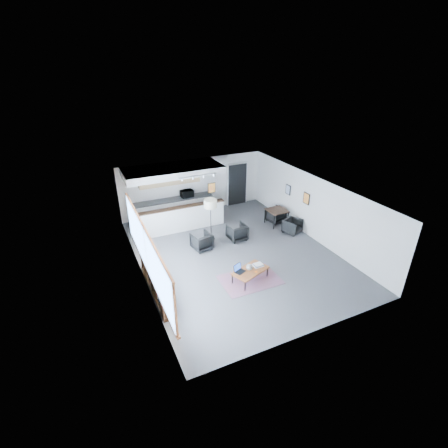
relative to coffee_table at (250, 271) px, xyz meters
name	(u,v)px	position (x,y,z in m)	size (l,w,h in m)	color
room	(236,223)	(0.29, 1.71, 0.93)	(7.02, 9.02, 2.62)	#464649
window	(146,252)	(-3.17, 0.81, 1.08)	(0.10, 5.95, 1.66)	#8CBFFF
console	(156,284)	(-3.01, 0.66, -0.05)	(0.35, 3.00, 0.80)	black
kitchenette	(174,193)	(-0.90, 5.42, 1.01)	(4.20, 1.96, 2.60)	white
doorway	(237,184)	(2.59, 6.13, 0.70)	(1.10, 0.12, 2.15)	black
track_light	(198,176)	(-0.30, 3.91, 2.16)	(1.60, 0.07, 0.15)	silver
wall_art_lower	(306,198)	(3.76, 2.11, 1.18)	(0.03, 0.38, 0.48)	black
wall_art_upper	(288,190)	(3.76, 3.41, 1.13)	(0.03, 0.34, 0.44)	black
kilim_rug	(250,280)	(0.00, 0.00, -0.37)	(1.98, 1.36, 0.01)	#633B4C
coffee_table	(250,271)	(0.00, 0.00, 0.00)	(1.38, 1.04, 0.40)	brown
laptop	(239,269)	(-0.38, 0.10, 0.10)	(0.43, 0.39, 0.24)	black
ceramic_pot	(250,267)	(-0.03, 0.01, 0.14)	(0.23, 0.23, 0.23)	gray
book_stack	(258,265)	(0.35, 0.09, 0.08)	(0.34, 0.28, 0.10)	silver
coaster	(256,272)	(0.12, -0.17, 0.03)	(0.12, 0.12, 0.01)	#E5590C
armchair_left	(202,241)	(-0.72, 2.61, -0.01)	(0.70, 0.66, 0.72)	black
armchair_right	(237,231)	(0.87, 2.70, 0.00)	(0.71, 0.67, 0.73)	black
floor_lamp	(210,205)	(-0.09, 3.15, 1.17)	(0.61, 0.61, 1.77)	black
dining_table	(277,211)	(3.12, 3.22, 0.27)	(0.85, 0.85, 0.70)	black
dining_chair_near	(292,226)	(3.29, 2.24, -0.08)	(0.57, 0.54, 0.59)	black
dining_chair_far	(276,215)	(3.24, 3.46, -0.06)	(0.61, 0.57, 0.63)	black
microwave	(187,193)	(-0.17, 5.86, 0.75)	(0.57, 0.32, 0.39)	black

